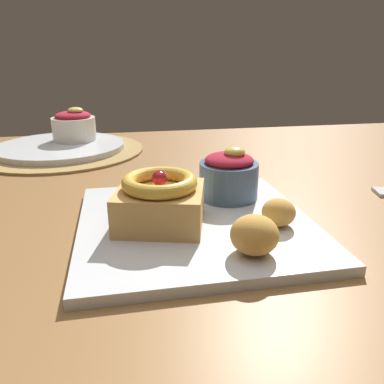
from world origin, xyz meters
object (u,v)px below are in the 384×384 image
front_plate (195,223)px  back_ramekin (74,126)px  fritter_front (279,212)px  back_plate (61,147)px  cake_slice (160,201)px  berry_ramekin (229,176)px  fritter_middle (254,235)px

front_plate → back_ramekin: (-0.18, 0.47, 0.04)m
fritter_front → back_plate: (-0.30, 0.47, -0.02)m
front_plate → cake_slice: bearing=-170.6°
berry_ramekin → fritter_front: size_ratio=2.07×
front_plate → back_ramekin: back_ramekin is taller
back_ramekin → fritter_middle: bearing=-68.3°
back_plate → back_ramekin: bearing=53.2°
berry_ramekin → back_plate: size_ratio=0.30×
fritter_middle → back_plate: 0.58m
back_plate → cake_slice: bearing=-69.2°
fritter_front → back_ramekin: size_ratio=0.41×
front_plate → fritter_middle: bearing=-65.9°
berry_ramekin → fritter_middle: size_ratio=1.65×
front_plate → cake_slice: 0.06m
cake_slice → back_ramekin: (-0.14, 0.48, 0.01)m
cake_slice → back_plate: 0.47m
berry_ramekin → fritter_middle: (-0.02, -0.16, -0.01)m
berry_ramekin → fritter_middle: bearing=-96.7°
fritter_front → back_ramekin: 0.58m
fritter_front → fritter_middle: bearing=-131.1°
back_ramekin → back_plate: bearing=-126.8°
berry_ramekin → back_plate: berry_ramekin is taller
front_plate → berry_ramekin: 0.10m
front_plate → fritter_middle: size_ratio=5.67×
berry_ramekin → fritter_front: 0.11m
back_ramekin → front_plate: bearing=-68.7°
cake_slice → fritter_middle: size_ratio=2.41×
back_plate → back_ramekin: size_ratio=2.85×
berry_ramekin → fritter_front: (0.03, -0.10, -0.02)m
cake_slice → back_ramekin: 0.50m
front_plate → back_plate: bearing=115.9°
fritter_middle → cake_slice: bearing=134.4°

